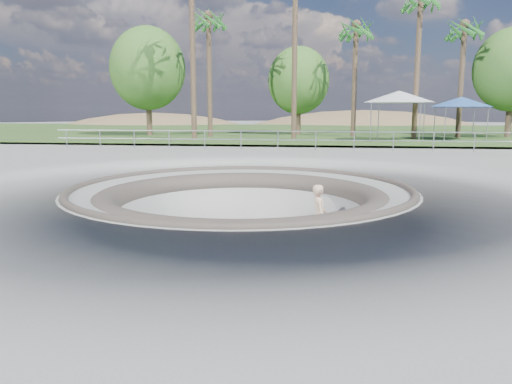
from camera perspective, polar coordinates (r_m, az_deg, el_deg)
ground at (r=14.96m, az=-1.70°, el=0.44°), size 180.00×180.00×0.00m
skate_bowl at (r=15.35m, az=-1.67°, el=-6.32°), size 14.00×14.00×4.10m
grass_strip at (r=48.68m, az=4.90°, el=6.95°), size 180.00×36.00×0.12m
distant_hills at (r=72.37m, az=8.74°, el=1.95°), size 103.20×45.00×28.60m
safety_railing at (r=26.74m, az=2.52°, el=5.93°), size 25.00×0.06×1.03m
skateboard at (r=15.50m, az=7.14°, el=-6.25°), size 0.85×0.47×0.08m
skater at (r=15.27m, az=7.21°, el=-2.72°), size 0.57×0.77×1.92m
canopy_white at (r=34.45m, az=16.03°, el=10.41°), size 6.19×6.19×3.24m
canopy_blue at (r=36.89m, az=22.40°, el=9.48°), size 5.68×5.68×2.87m
palm_b at (r=38.21m, az=-5.44°, el=18.69°), size 2.60×2.60×9.64m
palm_d at (r=38.95m, az=11.37°, el=17.54°), size 2.60×2.60×9.03m
palm_e at (r=37.01m, az=18.30°, el=19.78°), size 2.60×2.60×10.47m
palm_f at (r=39.53m, az=22.73°, el=16.58°), size 2.60×2.60×8.81m
bushy_tree_left at (r=40.62m, az=-12.29°, el=13.62°), size 5.87×5.33×8.47m
bushy_tree_mid at (r=41.25m, az=4.88°, el=12.57°), size 4.94×4.49×7.13m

